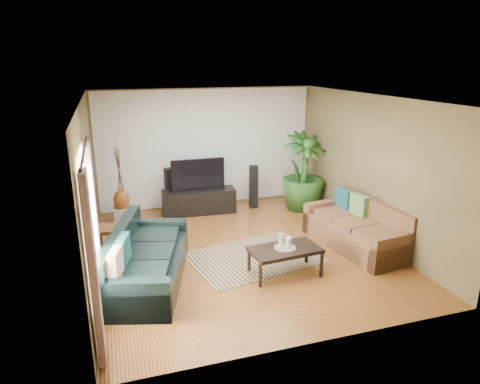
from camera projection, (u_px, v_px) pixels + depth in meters
name	position (u px, v px, depth m)	size (l,w,h in m)	color
floor	(243.00, 251.00, 7.70)	(5.50, 5.50, 0.00)	#9A6328
ceiling	(244.00, 98.00, 6.90)	(5.50, 5.50, 0.00)	white
wall_back	(207.00, 148.00, 9.80)	(5.00, 5.00, 0.00)	brown
wall_front	(319.00, 241.00, 4.79)	(5.00, 5.00, 0.00)	brown
wall_left	(89.00, 192.00, 6.58)	(5.50, 5.50, 0.00)	brown
wall_right	(370.00, 168.00, 8.01)	(5.50, 5.50, 0.00)	brown
backwall_panel	(207.00, 148.00, 9.80)	(4.90, 4.90, 0.00)	white
window_pane	(88.00, 225.00, 5.12)	(1.80, 1.80, 0.00)	white
curtain_near	(93.00, 272.00, 4.52)	(0.08, 0.35, 2.20)	gray
curtain_far	(95.00, 222.00, 5.89)	(0.08, 0.35, 2.20)	gray
curtain_rod	(84.00, 151.00, 4.86)	(0.03, 0.03, 1.90)	black
sofa_left	(148.00, 256.00, 6.53)	(2.33, 1.00, 0.85)	black
sofa_right	(356.00, 225.00, 7.74)	(2.05, 0.92, 0.85)	brown
area_rug	(254.00, 257.00, 7.44)	(2.16, 1.53, 0.01)	tan
coffee_table	(285.00, 261.00, 6.80)	(1.10, 0.60, 0.45)	black
candle_tray	(285.00, 248.00, 6.73)	(0.34, 0.34, 0.02)	gray
candle_tall	(281.00, 240.00, 6.71)	(0.07, 0.07, 0.22)	beige
candle_mid	(289.00, 243.00, 6.68)	(0.07, 0.07, 0.17)	silver
candle_short	(288.00, 241.00, 6.79)	(0.07, 0.07, 0.14)	#ECE3C8
tv_stand	(199.00, 201.00, 9.53)	(1.61, 0.48, 0.54)	black
television	(198.00, 174.00, 9.36)	(1.18, 0.06, 0.70)	black
speaker_left	(170.00, 190.00, 9.55)	(0.18, 0.20, 1.00)	black
speaker_right	(254.00, 187.00, 9.82)	(0.18, 0.20, 0.99)	black
potted_plant	(303.00, 171.00, 9.64)	(0.98, 0.98, 1.76)	#23521B
plant_pot	(302.00, 203.00, 9.87)	(0.32, 0.32, 0.25)	black
pedestal	(123.00, 216.00, 8.93)	(0.35, 0.35, 0.35)	gray
vase	(121.00, 200.00, 8.83)	(0.32, 0.32, 0.45)	brown
side_table	(112.00, 240.00, 7.58)	(0.45, 0.45, 0.48)	brown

